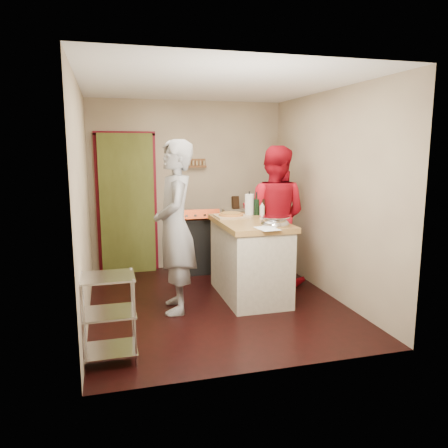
% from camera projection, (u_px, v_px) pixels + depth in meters
% --- Properties ---
extents(floor, '(3.50, 3.50, 0.00)m').
position_uv_depth(floor, '(215.00, 302.00, 5.42)').
color(floor, black).
rests_on(floor, ground).
extents(back_wall, '(3.00, 0.44, 2.60)m').
position_uv_depth(back_wall, '(147.00, 197.00, 6.75)').
color(back_wall, tan).
rests_on(back_wall, ground).
extents(left_wall, '(0.04, 3.50, 2.60)m').
position_uv_depth(left_wall, '(83.00, 202.00, 4.80)').
color(left_wall, tan).
rests_on(left_wall, ground).
extents(right_wall, '(0.04, 3.50, 2.60)m').
position_uv_depth(right_wall, '(329.00, 195.00, 5.58)').
color(right_wall, tan).
rests_on(right_wall, ground).
extents(ceiling, '(3.00, 3.50, 0.02)m').
position_uv_depth(ceiling, '(215.00, 84.00, 4.96)').
color(ceiling, white).
rests_on(ceiling, back_wall).
extents(stove, '(0.60, 0.63, 1.00)m').
position_uv_depth(stove, '(196.00, 243.00, 6.70)').
color(stove, black).
rests_on(stove, ground).
extents(wire_shelving, '(0.48, 0.40, 0.80)m').
position_uv_depth(wire_shelving, '(108.00, 314.00, 3.87)').
color(wire_shelving, silver).
rests_on(wire_shelving, ground).
extents(island, '(0.78, 1.41, 1.30)m').
position_uv_depth(island, '(250.00, 257.00, 5.55)').
color(island, beige).
rests_on(island, ground).
extents(person_stripe, '(0.54, 0.76, 1.98)m').
position_uv_depth(person_stripe, '(175.00, 227.00, 5.00)').
color(person_stripe, silver).
rests_on(person_stripe, ground).
extents(person_red, '(1.18, 1.13, 1.92)m').
position_uv_depth(person_red, '(274.00, 215.00, 6.09)').
color(person_red, '#B20B1B').
rests_on(person_red, ground).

